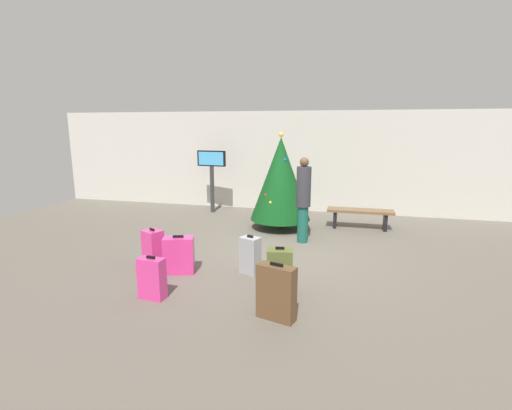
# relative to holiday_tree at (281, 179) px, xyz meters

# --- Properties ---
(ground_plane) EXTENTS (16.00, 16.00, 0.00)m
(ground_plane) POSITION_rel_holiday_tree_xyz_m (0.31, -1.85, -1.24)
(ground_plane) COLOR #665E54
(back_wall) EXTENTS (16.00, 0.20, 2.93)m
(back_wall) POSITION_rel_holiday_tree_xyz_m (0.31, 2.20, 0.23)
(back_wall) COLOR beige
(back_wall) RESTS_ON ground_plane
(holiday_tree) EXTENTS (1.47, 1.47, 2.36)m
(holiday_tree) POSITION_rel_holiday_tree_xyz_m (0.00, 0.00, 0.00)
(holiday_tree) COLOR #4C3319
(holiday_tree) RESTS_ON ground_plane
(flight_info_kiosk) EXTENTS (0.86, 0.15, 1.80)m
(flight_info_kiosk) POSITION_rel_holiday_tree_xyz_m (-2.26, 1.27, 0.01)
(flight_info_kiosk) COLOR #333338
(flight_info_kiosk) RESTS_ON ground_plane
(waiting_bench) EXTENTS (1.60, 0.44, 0.48)m
(waiting_bench) POSITION_rel_holiday_tree_xyz_m (1.92, 0.44, -0.87)
(waiting_bench) COLOR brown
(waiting_bench) RESTS_ON ground_plane
(traveller_0) EXTENTS (0.42, 0.42, 1.85)m
(traveller_0) POSITION_rel_holiday_tree_xyz_m (0.69, -1.01, -0.25)
(traveller_0) COLOR #19594C
(traveller_0) RESTS_ON ground_plane
(suitcase_0) EXTENTS (0.57, 0.42, 0.67)m
(suitcase_0) POSITION_rel_holiday_tree_xyz_m (-1.16, -3.29, -0.92)
(suitcase_0) COLOR #E5388C
(suitcase_0) RESTS_ON ground_plane
(suitcase_1) EXTENTS (0.38, 0.33, 0.68)m
(suitcase_1) POSITION_rel_holiday_tree_xyz_m (0.04, -3.01, -0.91)
(suitcase_1) COLOR #9EA0A5
(suitcase_1) RESTS_ON ground_plane
(suitcase_2) EXTENTS (0.40, 0.24, 0.66)m
(suitcase_2) POSITION_rel_holiday_tree_xyz_m (-1.11, -4.29, -0.93)
(suitcase_2) COLOR #E5388C
(suitcase_2) RESTS_ON ground_plane
(suitcase_3) EXTENTS (0.42, 0.33, 0.72)m
(suitcase_3) POSITION_rel_holiday_tree_xyz_m (0.67, -3.63, -0.89)
(suitcase_3) COLOR #59602D
(suitcase_3) RESTS_ON ground_plane
(suitcase_4) EXTENTS (0.42, 0.39, 0.69)m
(suitcase_4) POSITION_rel_holiday_tree_xyz_m (-1.77, -3.07, -0.91)
(suitcase_4) COLOR #E5388C
(suitcase_4) RESTS_ON ground_plane
(suitcase_5) EXTENTS (0.55, 0.33, 0.78)m
(suitcase_5) POSITION_rel_holiday_tree_xyz_m (0.77, -4.45, -0.87)
(suitcase_5) COLOR brown
(suitcase_5) RESTS_ON ground_plane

